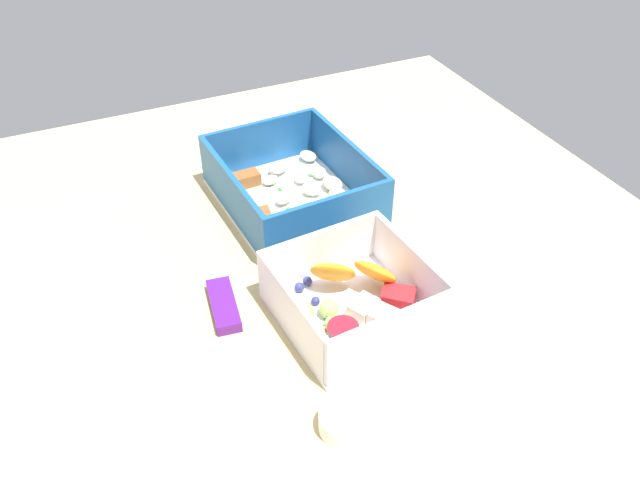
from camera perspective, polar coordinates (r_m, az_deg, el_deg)
table_surface at (r=72.24cm, az=-0.66°, el=-1.30°), size 80.00×80.00×2.00cm
pasta_container at (r=77.08cm, az=-2.31°, el=4.46°), size 20.12×16.82×6.73cm
fruit_bowl at (r=62.54cm, az=3.02°, el=-5.24°), size 14.80×14.83×5.96cm
candy_bar at (r=64.70cm, az=-8.48°, el=-5.70°), size 7.26×3.31×1.20cm
paper_cup_liner at (r=54.80cm, az=2.20°, el=-15.65°), size 4.33×4.33×1.86cm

